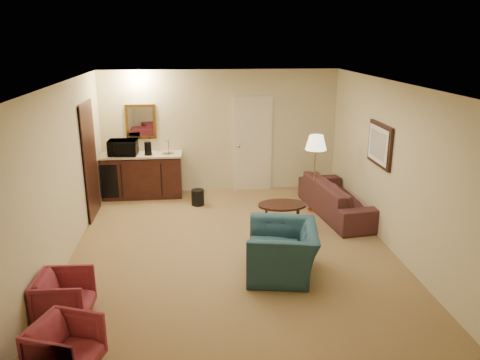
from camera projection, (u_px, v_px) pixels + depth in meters
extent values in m
plane|color=olive|center=(232.00, 248.00, 7.49)|extent=(6.00, 6.00, 0.00)
cube|color=beige|center=(220.00, 132.00, 9.96)|extent=(5.00, 0.02, 2.60)
cube|color=beige|center=(63.00, 175.00, 6.87)|extent=(0.02, 6.00, 2.60)
cube|color=beige|center=(390.00, 166.00, 7.34)|extent=(0.02, 6.00, 2.60)
cube|color=white|center=(231.00, 83.00, 6.72)|extent=(5.00, 6.00, 0.02)
cube|color=beige|center=(253.00, 144.00, 10.08)|extent=(0.82, 0.06, 2.05)
cube|color=black|center=(90.00, 162.00, 8.56)|extent=(0.06, 0.98, 2.10)
cube|color=gold|center=(141.00, 122.00, 9.70)|extent=(0.62, 0.04, 0.72)
cube|color=black|center=(379.00, 145.00, 7.65)|extent=(0.06, 0.90, 0.70)
cube|color=#331810|center=(143.00, 175.00, 9.78)|extent=(1.64, 0.58, 0.92)
imported|color=black|center=(340.00, 192.00, 8.80)|extent=(0.91, 2.27, 0.86)
imported|color=#204450|center=(282.00, 243.00, 6.55)|extent=(0.89, 1.20, 0.96)
imported|color=#902F3F|center=(64.00, 294.00, 5.55)|extent=(0.59, 0.63, 0.63)
imported|color=#902F3F|center=(65.00, 345.00, 4.66)|extent=(0.73, 0.75, 0.61)
cube|color=black|center=(282.00, 217.00, 8.13)|extent=(0.93, 0.71, 0.48)
cube|color=#C28940|center=(315.00, 174.00, 8.87)|extent=(0.48, 0.48, 1.50)
cylinder|color=black|center=(198.00, 197.00, 9.36)|extent=(0.28, 0.28, 0.32)
imported|color=black|center=(123.00, 146.00, 9.50)|extent=(0.59, 0.35, 0.39)
cylinder|color=black|center=(148.00, 149.00, 9.54)|extent=(0.18, 0.18, 0.27)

